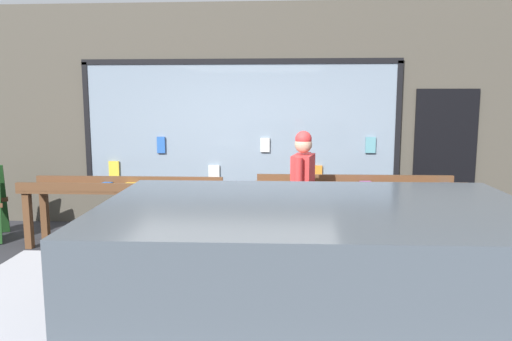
# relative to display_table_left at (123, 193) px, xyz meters

# --- Properties ---
(ground_plane) EXTENTS (40.00, 40.00, 0.00)m
(ground_plane) POSITION_rel_display_table_left_xyz_m (1.55, -1.16, -0.72)
(ground_plane) COLOR #2D2D33
(shopfront_facade) EXTENTS (8.26, 0.29, 3.37)m
(shopfront_facade) POSITION_rel_display_table_left_xyz_m (1.58, 1.23, 0.95)
(shopfront_facade) COLOR #4C473D
(shopfront_facade) RESTS_ON ground_plane
(display_table_left) EXTENTS (2.63, 0.67, 0.89)m
(display_table_left) POSITION_rel_display_table_left_xyz_m (0.00, 0.00, 0.00)
(display_table_left) COLOR brown
(display_table_left) RESTS_ON ground_plane
(display_table_right) EXTENTS (2.63, 0.66, 0.95)m
(display_table_right) POSITION_rel_display_table_left_xyz_m (3.09, -0.00, 0.05)
(display_table_right) COLOR brown
(display_table_right) RESTS_ON ground_plane
(person_browsing) EXTENTS (0.30, 0.63, 1.59)m
(person_browsing) POSITION_rel_display_table_left_xyz_m (2.38, -0.51, 0.20)
(person_browsing) COLOR #2D334C
(person_browsing) RESTS_ON ground_plane
(small_dog) EXTENTS (0.40, 0.56, 0.41)m
(small_dog) POSITION_rel_display_table_left_xyz_m (1.98, -0.73, -0.44)
(small_dog) COLOR white
(small_dog) RESTS_ON ground_plane
(parked_car) EXTENTS (4.27, 1.94, 1.41)m
(parked_car) POSITION_rel_display_table_left_xyz_m (2.38, -3.72, 0.02)
(parked_car) COLOR silver
(parked_car) RESTS_ON ground_plane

